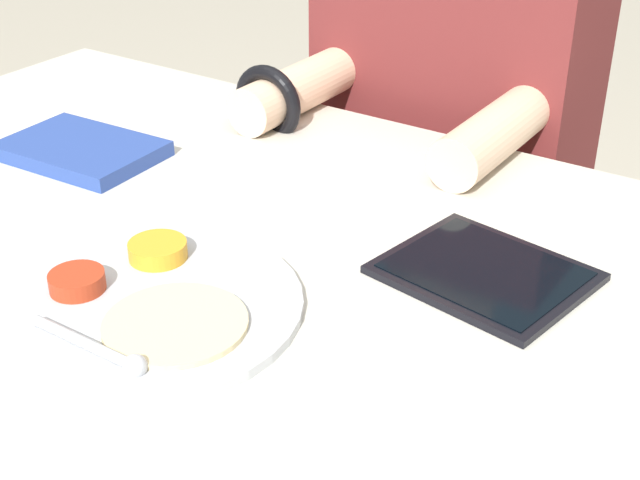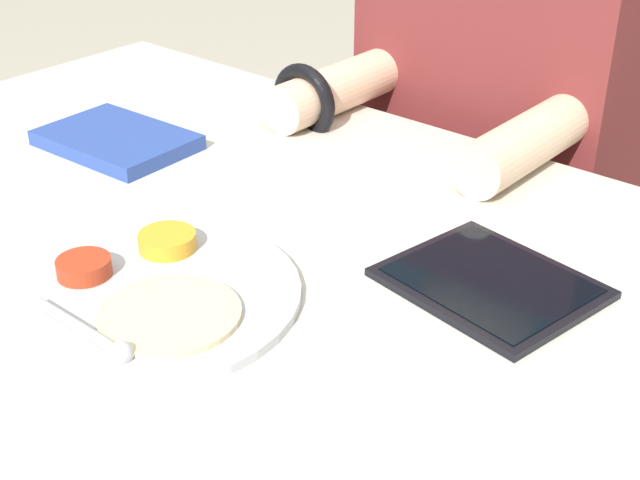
% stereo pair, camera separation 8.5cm
% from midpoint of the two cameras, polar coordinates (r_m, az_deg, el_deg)
% --- Properties ---
extents(thali_tray, '(0.31, 0.31, 0.03)m').
position_cam_midpoint_polar(thali_tray, '(0.88, -13.91, -4.06)').
color(thali_tray, '#B7BABF').
rests_on(thali_tray, dining_table).
extents(red_notebook, '(0.21, 0.15, 0.02)m').
position_cam_midpoint_polar(red_notebook, '(1.23, -16.98, 5.42)').
color(red_notebook, silver).
rests_on(red_notebook, dining_table).
extents(tablet_device, '(0.22, 0.19, 0.01)m').
position_cam_midpoint_polar(tablet_device, '(0.92, 7.89, -2.17)').
color(tablet_device, black).
rests_on(tablet_device, dining_table).
extents(person_diner, '(0.42, 0.44, 1.25)m').
position_cam_midpoint_polar(person_diner, '(1.48, 6.39, 3.28)').
color(person_diner, black).
rests_on(person_diner, ground_plane).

